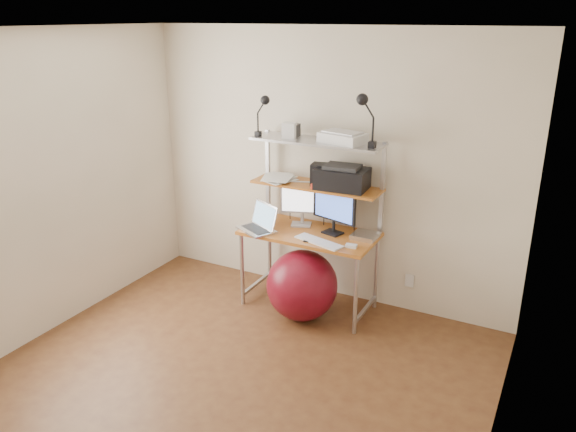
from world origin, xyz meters
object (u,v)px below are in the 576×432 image
at_px(printer, 342,178).
at_px(exercise_ball, 302,285).
at_px(laptop, 260,224).
at_px(monitor_black, 334,209).
at_px(monitor_silver, 302,200).

distance_m(printer, exercise_ball, 1.02).
height_order(laptop, printer, printer).
distance_m(monitor_black, printer, 0.29).
bearing_deg(printer, exercise_ball, -125.09).
bearing_deg(monitor_black, monitor_silver, -173.51).
bearing_deg(printer, monitor_black, -144.05).
bearing_deg(monitor_silver, monitor_black, -29.14).
height_order(monitor_silver, printer, printer).
xyz_separation_m(laptop, exercise_ball, (0.46, -0.07, -0.47)).
bearing_deg(exercise_ball, monitor_silver, 116.57).
bearing_deg(monitor_black, laptop, -143.55).
distance_m(monitor_silver, laptop, 0.44).
bearing_deg(laptop, monitor_silver, 72.71).
relative_size(laptop, printer, 0.94).
distance_m(monitor_black, laptop, 0.69).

